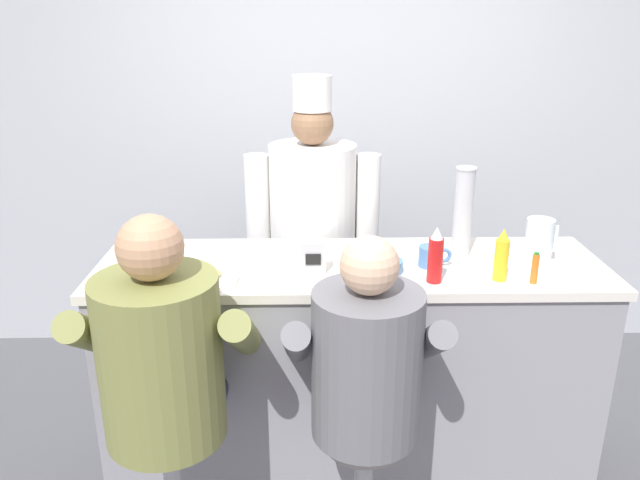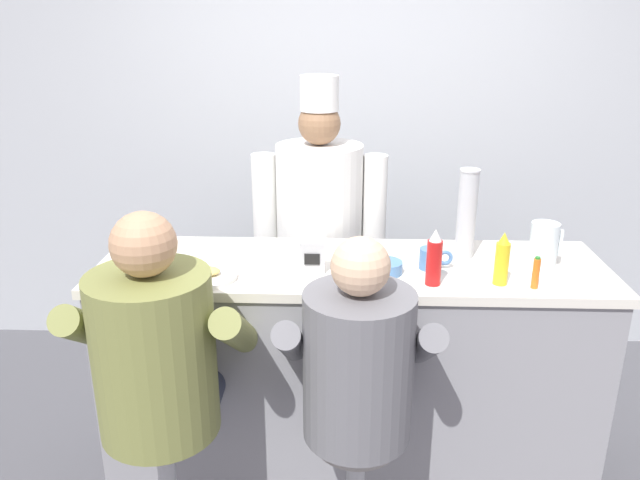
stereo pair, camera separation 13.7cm
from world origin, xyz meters
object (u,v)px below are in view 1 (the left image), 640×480
(water_pitcher_clear, at_px, (539,240))
(diner_seated_olive, at_px, (164,363))
(coffee_mug_blue, at_px, (431,256))
(cook_in_whites_near, at_px, (313,232))
(cereal_bowl, at_px, (386,266))
(cup_stack_steel, at_px, (463,211))
(breakfast_plate, at_px, (208,278))
(napkin_dispenser_chrome, at_px, (313,257))
(mustard_bottle_yellow, at_px, (502,256))
(ketchup_bottle_red, at_px, (435,256))
(hot_sauce_bottle_orange, at_px, (535,268))
(diner_seated_grey, at_px, (365,370))

(water_pitcher_clear, bearing_deg, diner_seated_olive, -159.96)
(coffee_mug_blue, bearing_deg, cook_in_whites_near, 128.11)
(cereal_bowl, height_order, cup_stack_steel, cup_stack_steel)
(breakfast_plate, bearing_deg, napkin_dispenser_chrome, 12.54)
(water_pitcher_clear, relative_size, napkin_dispenser_chrome, 1.45)
(mustard_bottle_yellow, xyz_separation_m, breakfast_plate, (-1.19, 0.01, -0.09))
(cereal_bowl, relative_size, cup_stack_steel, 0.36)
(napkin_dispenser_chrome, bearing_deg, ketchup_bottle_red, -13.29)
(hot_sauce_bottle_orange, relative_size, diner_seated_grey, 0.10)
(hot_sauce_bottle_orange, distance_m, cereal_bowl, 0.60)
(water_pitcher_clear, height_order, coffee_mug_blue, water_pitcher_clear)
(hot_sauce_bottle_orange, relative_size, coffee_mug_blue, 0.93)
(diner_seated_olive, height_order, diner_seated_grey, diner_seated_olive)
(mustard_bottle_yellow, xyz_separation_m, cereal_bowl, (-0.45, 0.10, -0.08))
(water_pitcher_clear, relative_size, diner_seated_grey, 0.14)
(cup_stack_steel, height_order, diner_seated_grey, cup_stack_steel)
(mustard_bottle_yellow, relative_size, coffee_mug_blue, 1.54)
(mustard_bottle_yellow, distance_m, diner_seated_grey, 0.74)
(water_pitcher_clear, height_order, napkin_dispenser_chrome, water_pitcher_clear)
(diner_seated_grey, height_order, cook_in_whites_near, cook_in_whites_near)
(diner_seated_olive, bearing_deg, cook_in_whites_near, 64.63)
(diner_seated_grey, bearing_deg, ketchup_bottle_red, 48.76)
(hot_sauce_bottle_orange, bearing_deg, water_pitcher_clear, 67.90)
(ketchup_bottle_red, bearing_deg, water_pitcher_clear, 23.48)
(cup_stack_steel, distance_m, napkin_dispenser_chrome, 0.71)
(breakfast_plate, relative_size, cereal_bowl, 1.75)
(cup_stack_steel, relative_size, cook_in_whites_near, 0.22)
(cereal_bowl, bearing_deg, diner_seated_olive, -151.97)
(water_pitcher_clear, xyz_separation_m, cook_in_whites_near, (-0.98, 0.59, -0.16))
(water_pitcher_clear, bearing_deg, breakfast_plate, -172.15)
(ketchup_bottle_red, relative_size, cereal_bowl, 1.64)
(cook_in_whites_near, bearing_deg, ketchup_bottle_red, -58.86)
(water_pitcher_clear, relative_size, coffee_mug_blue, 1.36)
(breakfast_plate, bearing_deg, cup_stack_steel, 14.91)
(hot_sauce_bottle_orange, relative_size, napkin_dispenser_chrome, 0.99)
(mustard_bottle_yellow, bearing_deg, cup_stack_steel, 107.28)
(coffee_mug_blue, distance_m, diner_seated_grey, 0.65)
(cook_in_whites_near, bearing_deg, diner_seated_olive, -115.37)
(hot_sauce_bottle_orange, relative_size, cereal_bowl, 0.92)
(water_pitcher_clear, bearing_deg, diner_seated_grey, -144.90)
(ketchup_bottle_red, distance_m, coffee_mug_blue, 0.18)
(cereal_bowl, xyz_separation_m, coffee_mug_blue, (0.20, 0.06, 0.02))
(hot_sauce_bottle_orange, xyz_separation_m, water_pitcher_clear, (0.10, 0.24, 0.03))
(cook_in_whites_near, bearing_deg, hot_sauce_bottle_orange, -43.11)
(coffee_mug_blue, xyz_separation_m, napkin_dispenser_chrome, (-0.50, -0.05, 0.02))
(water_pitcher_clear, bearing_deg, ketchup_bottle_red, -156.52)
(mustard_bottle_yellow, relative_size, diner_seated_olive, 0.15)
(ketchup_bottle_red, relative_size, mustard_bottle_yellow, 1.07)
(cup_stack_steel, bearing_deg, diner_seated_olive, -151.60)
(ketchup_bottle_red, xyz_separation_m, water_pitcher_clear, (0.49, 0.21, -0.01))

